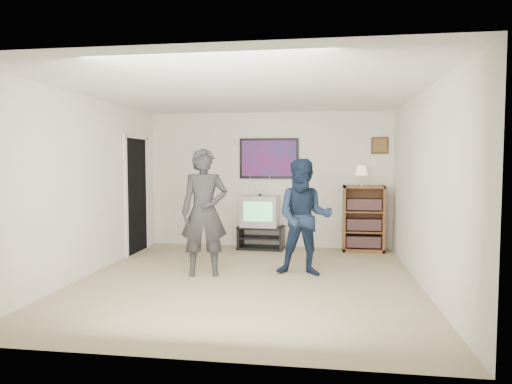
% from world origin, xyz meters
% --- Properties ---
extents(room_shell, '(4.51, 5.00, 2.51)m').
position_xyz_m(room_shell, '(0.00, 0.35, 1.25)').
color(room_shell, '#907E5B').
rests_on(room_shell, ground).
extents(media_stand, '(0.86, 0.51, 0.42)m').
position_xyz_m(media_stand, '(-0.11, 2.23, 0.21)').
color(media_stand, black).
rests_on(media_stand, room_shell).
extents(crt_television, '(0.67, 0.57, 0.56)m').
position_xyz_m(crt_television, '(-0.13, 2.23, 0.69)').
color(crt_television, '#A2A39E').
rests_on(crt_television, media_stand).
extents(bookshelf, '(0.71, 0.41, 1.17)m').
position_xyz_m(bookshelf, '(1.71, 2.28, 0.58)').
color(bookshelf, brown).
rests_on(bookshelf, room_shell).
extents(table_lamp, '(0.22, 0.22, 0.36)m').
position_xyz_m(table_lamp, '(1.67, 2.24, 1.35)').
color(table_lamp, beige).
rests_on(table_lamp, bookshelf).
extents(person_tall, '(0.73, 0.57, 1.78)m').
position_xyz_m(person_tall, '(-0.64, 0.21, 0.89)').
color(person_tall, '#2A2A2C').
rests_on(person_tall, room_shell).
extents(person_short, '(0.82, 0.64, 1.63)m').
position_xyz_m(person_short, '(0.74, 0.41, 0.82)').
color(person_short, '#15243C').
rests_on(person_short, room_shell).
extents(controller_left, '(0.06, 0.14, 0.04)m').
position_xyz_m(controller_left, '(-0.66, 0.37, 1.15)').
color(controller_left, white).
rests_on(controller_left, person_tall).
extents(controller_right, '(0.08, 0.14, 0.04)m').
position_xyz_m(controller_right, '(0.79, 0.64, 1.13)').
color(controller_right, white).
rests_on(controller_right, person_short).
extents(poster, '(1.10, 0.03, 0.75)m').
position_xyz_m(poster, '(0.00, 2.48, 1.65)').
color(poster, black).
rests_on(poster, room_shell).
extents(air_vent, '(0.28, 0.02, 0.14)m').
position_xyz_m(air_vent, '(-0.55, 2.48, 1.95)').
color(air_vent, white).
rests_on(air_vent, room_shell).
extents(small_picture, '(0.30, 0.03, 0.30)m').
position_xyz_m(small_picture, '(2.00, 2.48, 1.88)').
color(small_picture, '#412A14').
rests_on(small_picture, room_shell).
extents(doorway, '(0.03, 0.85, 2.00)m').
position_xyz_m(doorway, '(-2.23, 1.60, 1.00)').
color(doorway, black).
rests_on(doorway, room_shell).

